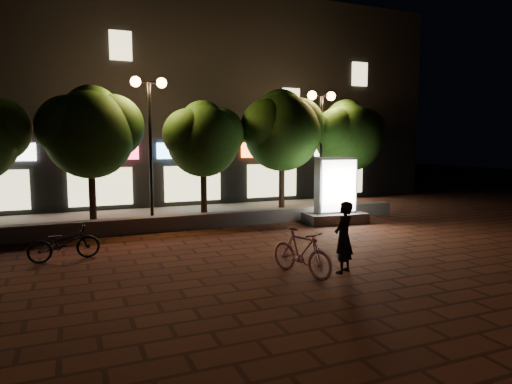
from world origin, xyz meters
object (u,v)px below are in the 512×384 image
tree_left (91,129)px  tree_far_right (349,133)px  ad_kiosk (335,197)px  street_lamp_left (150,113)px  scooter_pink (301,252)px  rider (344,237)px  scooter_parked (64,243)px  tree_right (283,128)px  tree_mid (204,136)px  street_lamp_right (321,120)px

tree_left → tree_far_right: tree_left is taller
ad_kiosk → street_lamp_left: bearing=160.9°
scooter_pink → rider: (0.99, -0.19, 0.30)m
scooter_parked → street_lamp_left: bearing=-43.8°
tree_right → rider: size_ratio=3.05×
street_lamp_left → tree_left: bearing=172.3°
tree_left → tree_mid: size_ratio=1.09×
tree_right → street_lamp_left: 5.38m
tree_mid → tree_right: bearing=0.0°
tree_mid → street_lamp_left: size_ratio=0.87×
street_lamp_left → scooter_pink: (2.06, -7.50, -3.49)m
rider → tree_far_right: bearing=-155.9°
street_lamp_left → ad_kiosk: 7.37m
rider → scooter_parked: 6.99m
ad_kiosk → scooter_pink: ad_kiosk is taller
tree_mid → rider: (1.00, -7.95, -2.38)m
tree_mid → scooter_pink: 8.21m
rider → tree_left: bearing=-89.1°
tree_right → ad_kiosk: size_ratio=2.07×
tree_right → tree_far_right: (3.20, -0.00, -0.20)m
tree_right → rider: (-2.30, -7.95, -2.73)m
street_lamp_right → tree_mid: bearing=177.0°
ad_kiosk → scooter_parked: bearing=-168.6°
tree_mid → ad_kiosk: 5.43m
tree_far_right → scooter_pink: tree_far_right is taller
tree_far_right → rider: size_ratio=2.86×
tree_far_right → street_lamp_left: street_lamp_left is taller
tree_right → tree_far_right: 3.20m
street_lamp_right → tree_right: bearing=170.9°
street_lamp_right → tree_far_right: bearing=9.6°
tree_right → ad_kiosk: tree_right is taller
tree_left → tree_right: tree_right is taller
tree_left → street_lamp_left: bearing=-7.7°
tree_left → scooter_parked: 5.33m
street_lamp_right → rider: bearing=-117.2°
tree_mid → scooter_pink: bearing=-89.9°
rider → scooter_parked: bearing=-62.7°
ad_kiosk → street_lamp_right: bearing=73.3°
ad_kiosk → scooter_pink: size_ratio=1.37×
street_lamp_left → scooter_parked: street_lamp_left is taller
tree_mid → ad_kiosk: (4.29, -2.46, -2.23)m
ad_kiosk → tree_mid: bearing=150.2°
tree_left → scooter_parked: tree_left is taller
rider → street_lamp_right: bearing=-148.4°
scooter_pink → street_lamp_right: bearing=38.0°
tree_mid → ad_kiosk: bearing=-29.8°
street_lamp_left → tree_right: bearing=2.8°
ad_kiosk → scooter_pink: (-4.28, -5.30, -0.45)m
scooter_pink → scooter_parked: 6.04m
tree_left → scooter_pink: size_ratio=2.75×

